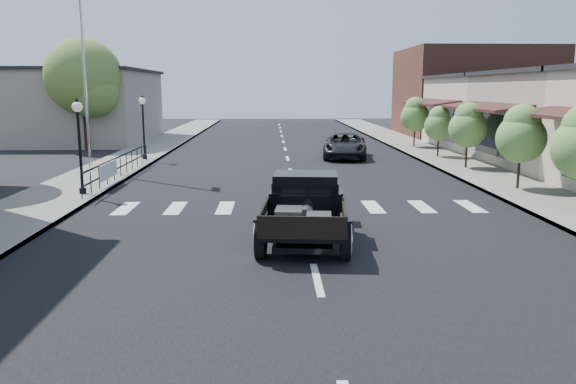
{
  "coord_description": "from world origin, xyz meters",
  "views": [
    {
      "loc": [
        -0.92,
        -13.78,
        3.81
      ],
      "look_at": [
        -0.45,
        1.46,
        1.0
      ],
      "focal_mm": 35.0,
      "sensor_mm": 36.0,
      "label": 1
    }
  ],
  "objects": [
    {
      "name": "flagpole",
      "position": [
        -9.2,
        12.0,
        5.94
      ],
      "size": [
        0.12,
        0.12,
        11.57
      ],
      "primitive_type": "cylinder",
      "color": "silver",
      "rests_on": "sidewalk_left"
    },
    {
      "name": "road_markings",
      "position": [
        0.0,
        10.0,
        0.0
      ],
      "size": [
        12.0,
        60.0,
        0.06
      ],
      "primitive_type": null,
      "color": "silver",
      "rests_on": "ground"
    },
    {
      "name": "small_tree_e",
      "position": [
        8.3,
        21.99,
        1.67
      ],
      "size": [
        1.83,
        1.83,
        3.04
      ],
      "primitive_type": null,
      "color": "#5A883E",
      "rests_on": "sidewalk_right"
    },
    {
      "name": "small_tree_c",
      "position": [
        8.3,
        12.26,
        1.62
      ],
      "size": [
        1.77,
        1.77,
        2.94
      ],
      "primitive_type": null,
      "color": "#5A883E",
      "rests_on": "sidewalk_right"
    },
    {
      "name": "sidewalk_right",
      "position": [
        8.5,
        15.0,
        0.07
      ],
      "size": [
        3.0,
        80.0,
        0.15
      ],
      "primitive_type": "cube",
      "color": "gray",
      "rests_on": "ground"
    },
    {
      "name": "small_tree_d",
      "position": [
        8.3,
        16.77,
        1.48
      ],
      "size": [
        1.59,
        1.59,
        2.65
      ],
      "primitive_type": null,
      "color": "#5A883E",
      "rests_on": "sidewalk_right"
    },
    {
      "name": "railing",
      "position": [
        -7.3,
        10.0,
        0.65
      ],
      "size": [
        0.08,
        10.0,
        1.0
      ],
      "primitive_type": null,
      "color": "black",
      "rests_on": "sidewalk_left"
    },
    {
      "name": "banner",
      "position": [
        -7.22,
        8.0,
        0.45
      ],
      "size": [
        0.04,
        2.2,
        0.6
      ],
      "primitive_type": null,
      "color": "silver",
      "rests_on": "sidewalk_left"
    },
    {
      "name": "lamp_post_c",
      "position": [
        -7.6,
        16.0,
        1.83
      ],
      "size": [
        0.36,
        0.36,
        3.35
      ],
      "primitive_type": null,
      "color": "black",
      "rests_on": "sidewalk_left"
    },
    {
      "name": "small_tree_b",
      "position": [
        8.3,
        6.6,
        1.65
      ],
      "size": [
        1.8,
        1.8,
        3.0
      ],
      "primitive_type": null,
      "color": "#5A883E",
      "rests_on": "sidewalk_right"
    },
    {
      "name": "low_building_left",
      "position": [
        -15.0,
        28.0,
        2.5
      ],
      "size": [
        10.0,
        12.0,
        5.0
      ],
      "primitive_type": "cube",
      "color": "gray",
      "rests_on": "ground"
    },
    {
      "name": "hotrod_pickup",
      "position": [
        -0.05,
        0.14,
        0.86
      ],
      "size": [
        2.76,
        5.17,
        1.73
      ],
      "primitive_type": null,
      "rotation": [
        0.0,
        0.0,
        -0.09
      ],
      "color": "black",
      "rests_on": "ground"
    },
    {
      "name": "ground",
      "position": [
        0.0,
        0.0,
        0.0
      ],
      "size": [
        120.0,
        120.0,
        0.0
      ],
      "primitive_type": "plane",
      "color": "black",
      "rests_on": "ground"
    },
    {
      "name": "sidewalk_left",
      "position": [
        -8.5,
        15.0,
        0.07
      ],
      "size": [
        3.0,
        80.0,
        0.15
      ],
      "primitive_type": "cube",
      "color": "gray",
      "rests_on": "ground"
    },
    {
      "name": "lamp_post_b",
      "position": [
        -7.6,
        6.0,
        1.83
      ],
      "size": [
        0.36,
        0.36,
        3.35
      ],
      "primitive_type": null,
      "color": "black",
      "rests_on": "sidewalk_left"
    },
    {
      "name": "storefront_far",
      "position": [
        15.0,
        22.0,
        2.25
      ],
      "size": [
        10.0,
        9.0,
        4.5
      ],
      "primitive_type": "cube",
      "color": "beige",
      "rests_on": "ground"
    },
    {
      "name": "second_car",
      "position": [
        3.21,
        17.23,
        0.69
      ],
      "size": [
        2.95,
        5.21,
        1.37
      ],
      "primitive_type": "imported",
      "rotation": [
        0.0,
        0.0,
        -0.14
      ],
      "color": "black",
      "rests_on": "ground"
    },
    {
      "name": "big_tree_far",
      "position": [
        -12.5,
        22.0,
        3.45
      ],
      "size": [
        4.7,
        4.7,
        6.91
      ],
      "primitive_type": null,
      "color": "#577431",
      "rests_on": "ground"
    },
    {
      "name": "road",
      "position": [
        0.0,
        15.0,
        0.01
      ],
      "size": [
        14.0,
        80.0,
        0.02
      ],
      "primitive_type": "cube",
      "color": "black",
      "rests_on": "ground"
    },
    {
      "name": "far_building_right",
      "position": [
        15.5,
        32.0,
        3.5
      ],
      "size": [
        11.0,
        10.0,
        7.0
      ],
      "primitive_type": "cube",
      "color": "brown",
      "rests_on": "ground"
    }
  ]
}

